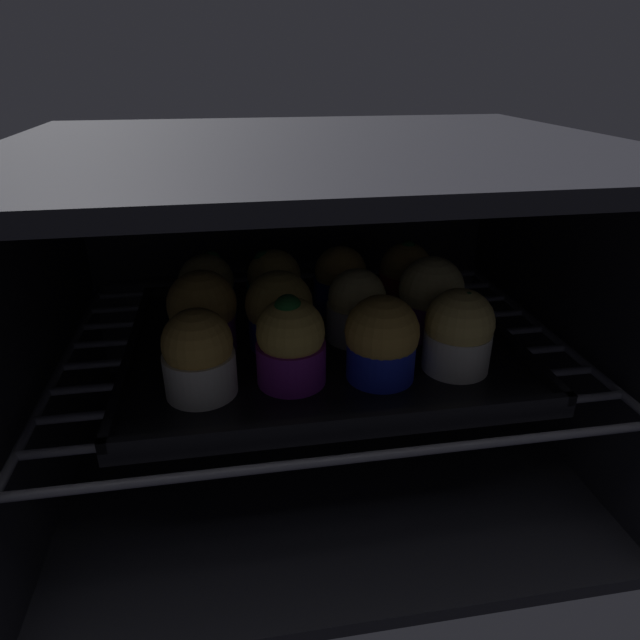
{
  "coord_description": "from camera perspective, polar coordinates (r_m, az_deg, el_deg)",
  "views": [
    {
      "loc": [
        -8.59,
        -30.68,
        42.35
      ],
      "look_at": [
        0.0,
        20.55,
        17.56
      ],
      "focal_mm": 30.69,
      "sensor_mm": 36.0,
      "label": 1
    }
  ],
  "objects": [
    {
      "name": "muffin_row0_col0",
      "position": [
        0.49,
        -12.55,
        -3.62
      ],
      "size": [
        6.41,
        6.41,
        8.09
      ],
      "color": "silver",
      "rests_on": "baking_tray"
    },
    {
      "name": "oven_rack",
      "position": [
        0.61,
        -0.23,
        -2.8
      ],
      "size": [
        54.8,
        42.0,
        0.8
      ],
      "color": "#51515B",
      "rests_on": "oven_cavity"
    },
    {
      "name": "muffin_row0_col3",
      "position": [
        0.53,
        14.23,
        -1.25
      ],
      "size": [
        6.51,
        6.51,
        8.14
      ],
      "color": "silver",
      "rests_on": "baking_tray"
    },
    {
      "name": "muffin_row0_col2",
      "position": [
        0.51,
        6.43,
        -2.16
      ],
      "size": [
        6.89,
        6.89,
        8.15
      ],
      "color": "#1928B7",
      "rests_on": "baking_tray"
    },
    {
      "name": "baking_tray",
      "position": [
        0.59,
        -0.0,
        -2.54
      ],
      "size": [
        39.74,
        31.73,
        2.2
      ],
      "color": "black",
      "rests_on": "oven_rack"
    },
    {
      "name": "muffin_row1_col3",
      "position": [
        0.6,
        11.44,
        2.31
      ],
      "size": [
        6.92,
        6.92,
        8.66
      ],
      "color": "#7A238C",
      "rests_on": "baking_tray"
    },
    {
      "name": "muffin_row2_col1",
      "position": [
        0.64,
        -4.81,
        3.78
      ],
      "size": [
        6.41,
        6.41,
        7.71
      ],
      "color": "#0C8C84",
      "rests_on": "baking_tray"
    },
    {
      "name": "muffin_row1_col1",
      "position": [
        0.56,
        -4.26,
        0.85
      ],
      "size": [
        6.95,
        6.95,
        8.14
      ],
      "color": "#1928B7",
      "rests_on": "baking_tray"
    },
    {
      "name": "muffin_row0_col1",
      "position": [
        0.5,
        -3.07,
        -2.39
      ],
      "size": [
        6.41,
        6.41,
        8.83
      ],
      "color": "#7A238C",
      "rests_on": "baking_tray"
    },
    {
      "name": "muffin_row1_col0",
      "position": [
        0.56,
        -12.11,
        0.7
      ],
      "size": [
        7.0,
        7.0,
        8.51
      ],
      "color": "#7A238C",
      "rests_on": "baking_tray"
    },
    {
      "name": "oven_cavity",
      "position": [
        0.63,
        -0.86,
        1.74
      ],
      "size": [
        59.0,
        47.0,
        37.0
      ],
      "color": "black",
      "rests_on": "ground"
    },
    {
      "name": "muffin_row2_col2",
      "position": [
        0.65,
        2.14,
        4.14
      ],
      "size": [
        6.41,
        6.41,
        7.7
      ],
      "color": "#1928B7",
      "rests_on": "baking_tray"
    },
    {
      "name": "muffin_row2_col3",
      "position": [
        0.67,
        8.89,
        4.6
      ],
      "size": [
        6.41,
        6.41,
        7.91
      ],
      "color": "red",
      "rests_on": "baking_tray"
    },
    {
      "name": "muffin_row1_col2",
      "position": [
        0.58,
        3.85,
        1.34
      ],
      "size": [
        6.41,
        6.41,
        7.75
      ],
      "color": "silver",
      "rests_on": "baking_tray"
    },
    {
      "name": "muffin_row2_col0",
      "position": [
        0.63,
        -11.68,
        3.16
      ],
      "size": [
        6.41,
        6.41,
        7.69
      ],
      "color": "#1928B7",
      "rests_on": "baking_tray"
    }
  ]
}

